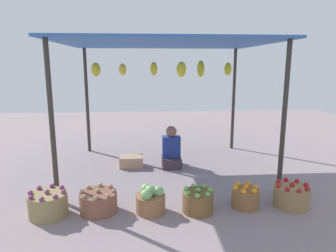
# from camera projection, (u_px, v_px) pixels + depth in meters

# --- Properties ---
(ground_plane) EXTENTS (14.00, 14.00, 0.00)m
(ground_plane) POSITION_uv_depth(u_px,v_px,m) (165.00, 168.00, 5.71)
(ground_plane) COLOR gray
(market_stall_structure) EXTENTS (3.57, 2.85, 2.30)m
(market_stall_structure) POSITION_uv_depth(u_px,v_px,m) (165.00, 51.00, 5.28)
(market_stall_structure) COLOR #38332D
(market_stall_structure) RESTS_ON ground
(vendor_person) EXTENTS (0.36, 0.44, 0.78)m
(vendor_person) POSITION_uv_depth(u_px,v_px,m) (171.00, 151.00, 5.77)
(vendor_person) COLOR #402F3A
(vendor_person) RESTS_ON ground
(basket_purple_onions) EXTENTS (0.49, 0.49, 0.36)m
(basket_purple_onions) POSITION_uv_depth(u_px,v_px,m) (48.00, 204.00, 3.89)
(basket_purple_onions) COLOR #907C50
(basket_purple_onions) RESTS_ON ground
(basket_potatoes) EXTENTS (0.49, 0.49, 0.32)m
(basket_potatoes) POSITION_uv_depth(u_px,v_px,m) (99.00, 202.00, 3.99)
(basket_potatoes) COLOR brown
(basket_potatoes) RESTS_ON ground
(basket_cabbages) EXTENTS (0.39, 0.39, 0.37)m
(basket_cabbages) POSITION_uv_depth(u_px,v_px,m) (150.00, 200.00, 3.98)
(basket_cabbages) COLOR #8E5F3F
(basket_cabbages) RESTS_ON ground
(basket_green_apples) EXTENTS (0.41, 0.41, 0.34)m
(basket_green_apples) POSITION_uv_depth(u_px,v_px,m) (198.00, 201.00, 4.00)
(basket_green_apples) COLOR brown
(basket_green_apples) RESTS_ON ground
(basket_oranges) EXTENTS (0.37, 0.37, 0.32)m
(basket_oranges) POSITION_uv_depth(u_px,v_px,m) (245.00, 197.00, 4.13)
(basket_oranges) COLOR brown
(basket_oranges) RESTS_ON ground
(basket_red_apples) EXTENTS (0.47, 0.47, 0.35)m
(basket_red_apples) POSITION_uv_depth(u_px,v_px,m) (291.00, 196.00, 4.15)
(basket_red_apples) COLOR #95744A
(basket_red_apples) RESTS_ON ground
(wooden_crate_near_vendor) EXTENTS (0.44, 0.31, 0.20)m
(wooden_crate_near_vendor) POSITION_uv_depth(u_px,v_px,m) (131.00, 161.00, 5.77)
(wooden_crate_near_vendor) COLOR tan
(wooden_crate_near_vendor) RESTS_ON ground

